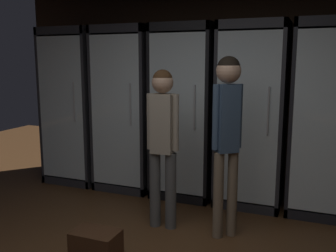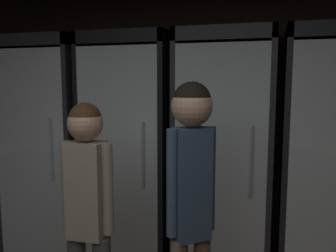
# 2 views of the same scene
# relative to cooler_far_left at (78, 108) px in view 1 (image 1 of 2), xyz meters

# --- Properties ---
(wall_back) EXTENTS (6.00, 0.06, 2.80)m
(wall_back) POSITION_rel_cooler_far_left_xyz_m (2.12, 0.32, 0.39)
(wall_back) COLOR black
(wall_back) RESTS_ON ground
(cooler_far_left) EXTENTS (0.74, 0.66, 2.07)m
(cooler_far_left) POSITION_rel_cooler_far_left_xyz_m (0.00, 0.00, 0.00)
(cooler_far_left) COLOR #2B2B30
(cooler_far_left) RESTS_ON ground
(cooler_left) EXTENTS (0.74, 0.66, 2.07)m
(cooler_left) POSITION_rel_cooler_far_left_xyz_m (0.79, 0.00, 0.01)
(cooler_left) COLOR #2B2B30
(cooler_left) RESTS_ON ground
(cooler_center) EXTENTS (0.74, 0.66, 2.07)m
(cooler_center) POSITION_rel_cooler_far_left_xyz_m (1.59, 0.00, 0.01)
(cooler_center) COLOR black
(cooler_center) RESTS_ON ground
(cooler_right) EXTENTS (0.74, 0.66, 2.07)m
(cooler_right) POSITION_rel_cooler_far_left_xyz_m (2.38, 0.00, 0.01)
(cooler_right) COLOR #2B2B30
(cooler_right) RESTS_ON ground
(cooler_far_right) EXTENTS (0.74, 0.66, 2.07)m
(cooler_far_right) POSITION_rel_cooler_far_left_xyz_m (3.17, -0.00, 0.01)
(cooler_far_right) COLOR black
(cooler_far_right) RESTS_ON ground
(shopper_near) EXTENTS (0.32, 0.21, 1.57)m
(shopper_near) POSITION_rel_cooler_far_left_xyz_m (1.69, -1.02, -0.06)
(shopper_near) COLOR #4C4C4C
(shopper_near) RESTS_ON ground
(shopper_far) EXTENTS (0.24, 0.23, 1.69)m
(shopper_far) POSITION_rel_cooler_far_left_xyz_m (2.32, -1.00, 0.09)
(shopper_far) COLOR #72604C
(shopper_far) RESTS_ON ground
(wine_crate_floor) EXTENTS (0.38, 0.25, 0.28)m
(wine_crate_floor) POSITION_rel_cooler_far_left_xyz_m (1.45, -1.87, -0.87)
(wine_crate_floor) COLOR #3D2314
(wine_crate_floor) RESTS_ON ground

